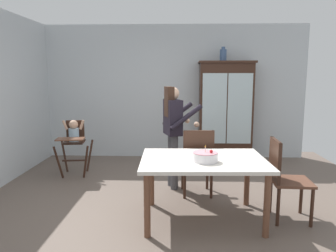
{
  "coord_description": "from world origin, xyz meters",
  "views": [
    {
      "loc": [
        0.12,
        -4.0,
        1.69
      ],
      "look_at": [
        -0.05,
        0.7,
        0.95
      ],
      "focal_mm": 34.4,
      "sensor_mm": 36.0,
      "label": 1
    }
  ],
  "objects_px": {
    "dining_chair_far_side": "(198,158)",
    "dining_chair_right_end": "(283,174)",
    "china_cabinet": "(225,111)",
    "adult_person": "(173,125)",
    "birthday_cake": "(205,157)",
    "dining_table": "(203,166)",
    "high_chair_with_toddler": "(74,137)",
    "ceramic_vase": "(223,55)"
  },
  "relations": [
    {
      "from": "china_cabinet",
      "to": "birthday_cake",
      "type": "height_order",
      "value": "china_cabinet"
    },
    {
      "from": "china_cabinet",
      "to": "high_chair_with_toddler",
      "type": "height_order",
      "value": "china_cabinet"
    },
    {
      "from": "high_chair_with_toddler",
      "to": "adult_person",
      "type": "bearing_deg",
      "value": -25.56
    },
    {
      "from": "adult_person",
      "to": "dining_chair_right_end",
      "type": "relative_size",
      "value": 1.59
    },
    {
      "from": "high_chair_with_toddler",
      "to": "dining_chair_right_end",
      "type": "relative_size",
      "value": 0.99
    },
    {
      "from": "high_chair_with_toddler",
      "to": "dining_table",
      "type": "relative_size",
      "value": 0.65
    },
    {
      "from": "dining_table",
      "to": "dining_chair_far_side",
      "type": "height_order",
      "value": "dining_chair_far_side"
    },
    {
      "from": "dining_chair_far_side",
      "to": "dining_chair_right_end",
      "type": "height_order",
      "value": "same"
    },
    {
      "from": "high_chair_with_toddler",
      "to": "dining_table",
      "type": "xyz_separation_m",
      "value": [
        2.07,
        -1.66,
        -0.0
      ]
    },
    {
      "from": "china_cabinet",
      "to": "adult_person",
      "type": "height_order",
      "value": "china_cabinet"
    },
    {
      "from": "dining_chair_right_end",
      "to": "high_chair_with_toddler",
      "type": "bearing_deg",
      "value": 64.13
    },
    {
      "from": "dining_table",
      "to": "dining_chair_far_side",
      "type": "xyz_separation_m",
      "value": [
        -0.02,
        0.74,
        -0.09
      ]
    },
    {
      "from": "china_cabinet",
      "to": "dining_table",
      "type": "relative_size",
      "value": 1.34
    },
    {
      "from": "china_cabinet",
      "to": "adult_person",
      "type": "distance_m",
      "value": 1.92
    },
    {
      "from": "china_cabinet",
      "to": "birthday_cake",
      "type": "bearing_deg",
      "value": -102.11
    },
    {
      "from": "ceramic_vase",
      "to": "dining_chair_right_end",
      "type": "distance_m",
      "value": 3.13
    },
    {
      "from": "china_cabinet",
      "to": "adult_person",
      "type": "relative_size",
      "value": 1.28
    },
    {
      "from": "birthday_cake",
      "to": "dining_chair_far_side",
      "type": "height_order",
      "value": "dining_chair_far_side"
    },
    {
      "from": "high_chair_with_toddler",
      "to": "dining_table",
      "type": "distance_m",
      "value": 2.65
    },
    {
      "from": "ceramic_vase",
      "to": "dining_table",
      "type": "height_order",
      "value": "ceramic_vase"
    },
    {
      "from": "china_cabinet",
      "to": "dining_table",
      "type": "xyz_separation_m",
      "value": [
        -0.63,
        -2.74,
        -0.34
      ]
    },
    {
      "from": "dining_chair_right_end",
      "to": "birthday_cake",
      "type": "bearing_deg",
      "value": 103.02
    },
    {
      "from": "ceramic_vase",
      "to": "adult_person",
      "type": "relative_size",
      "value": 0.18
    },
    {
      "from": "dining_table",
      "to": "dining_chair_right_end",
      "type": "height_order",
      "value": "dining_chair_right_end"
    },
    {
      "from": "adult_person",
      "to": "birthday_cake",
      "type": "bearing_deg",
      "value": 178.8
    },
    {
      "from": "high_chair_with_toddler",
      "to": "birthday_cake",
      "type": "height_order",
      "value": "high_chair_with_toddler"
    },
    {
      "from": "dining_chair_right_end",
      "to": "ceramic_vase",
      "type": "bearing_deg",
      "value": 10.48
    },
    {
      "from": "dining_table",
      "to": "dining_chair_right_end",
      "type": "bearing_deg",
      "value": 2.48
    },
    {
      "from": "ceramic_vase",
      "to": "birthday_cake",
      "type": "relative_size",
      "value": 0.96
    },
    {
      "from": "ceramic_vase",
      "to": "dining_table",
      "type": "distance_m",
      "value": 3.15
    },
    {
      "from": "china_cabinet",
      "to": "adult_person",
      "type": "xyz_separation_m",
      "value": [
        -1.0,
        -1.65,
        -0.02
      ]
    },
    {
      "from": "birthday_cake",
      "to": "dining_chair_far_side",
      "type": "xyz_separation_m",
      "value": [
        -0.03,
        0.87,
        -0.24
      ]
    },
    {
      "from": "dining_table",
      "to": "birthday_cake",
      "type": "bearing_deg",
      "value": -85.01
    },
    {
      "from": "dining_table",
      "to": "birthday_cake",
      "type": "height_order",
      "value": "birthday_cake"
    },
    {
      "from": "china_cabinet",
      "to": "dining_chair_far_side",
      "type": "distance_m",
      "value": 2.15
    },
    {
      "from": "dining_table",
      "to": "birthday_cake",
      "type": "relative_size",
      "value": 5.23
    },
    {
      "from": "china_cabinet",
      "to": "ceramic_vase",
      "type": "distance_m",
      "value": 1.1
    },
    {
      "from": "china_cabinet",
      "to": "dining_table",
      "type": "distance_m",
      "value": 2.83
    },
    {
      "from": "high_chair_with_toddler",
      "to": "birthday_cake",
      "type": "bearing_deg",
      "value": -47.86
    },
    {
      "from": "high_chair_with_toddler",
      "to": "adult_person",
      "type": "xyz_separation_m",
      "value": [
        1.7,
        -0.57,
        0.31
      ]
    },
    {
      "from": "china_cabinet",
      "to": "dining_chair_far_side",
      "type": "xyz_separation_m",
      "value": [
        -0.65,
        -2.0,
        -0.43
      ]
    },
    {
      "from": "adult_person",
      "to": "dining_table",
      "type": "distance_m",
      "value": 1.2
    }
  ]
}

